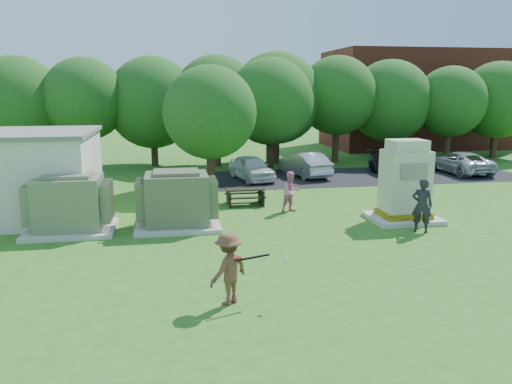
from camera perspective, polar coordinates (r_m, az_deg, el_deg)
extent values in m
plane|color=#2D6619|center=(14.43, 2.72, -8.28)|extent=(120.00, 120.00, 0.00)
cube|color=maroon|center=(45.37, 18.05, 10.03)|extent=(15.00, 8.00, 8.00)
cube|color=#232326|center=(28.95, 10.53, 1.76)|extent=(20.00, 6.00, 0.01)
cube|color=beige|center=(18.72, -20.34, -4.05)|extent=(3.00, 2.40, 0.15)
cube|color=#677251|center=(18.49, -20.55, -1.14)|extent=(2.20, 1.80, 1.80)
cube|color=#677251|center=(18.32, -20.77, 1.78)|extent=(1.60, 1.30, 0.12)
cube|color=#677251|center=(18.77, -24.36, -1.19)|extent=(0.32, 1.50, 1.35)
cube|color=#677251|center=(18.29, -16.65, -0.94)|extent=(0.32, 1.50, 1.35)
cube|color=beige|center=(18.39, -8.92, -3.73)|extent=(3.00, 2.40, 0.15)
cube|color=#586043|center=(18.15, -9.01, -0.76)|extent=(2.20, 1.80, 1.80)
cube|color=#586043|center=(17.97, -9.11, 2.23)|extent=(1.60, 1.30, 0.12)
cube|color=#586043|center=(18.18, -13.02, -0.82)|extent=(0.32, 1.50, 1.35)
cube|color=#586043|center=(18.20, -5.02, -0.54)|extent=(0.32, 1.50, 1.35)
cube|color=beige|center=(19.85, 16.42, -2.88)|extent=(2.53, 2.07, 0.17)
cube|color=yellow|center=(19.80, 16.45, -2.35)|extent=(1.78, 1.44, 0.21)
cube|color=beige|center=(19.54, 16.67, 1.21)|extent=(1.61, 1.26, 2.30)
cube|color=beige|center=(19.35, 16.90, 5.15)|extent=(1.32, 1.03, 0.40)
cube|color=gray|center=(18.88, 17.64, 2.21)|extent=(1.03, 0.05, 0.57)
cube|color=black|center=(21.47, -1.26, 0.31)|extent=(1.64, 0.64, 0.05)
cube|color=black|center=(22.01, -1.45, -0.14)|extent=(1.64, 0.23, 0.05)
cube|color=black|center=(21.04, -1.05, -0.69)|extent=(1.64, 0.23, 0.05)
cube|color=black|center=(21.45, -3.14, -0.64)|extent=(0.07, 1.23, 0.68)
cube|color=black|center=(21.65, 0.61, -0.51)|extent=(0.07, 1.23, 0.68)
imported|color=brown|center=(11.69, -3.15, -8.74)|extent=(1.26, 1.19, 1.71)
imported|color=black|center=(18.25, 18.44, -1.46)|extent=(0.83, 0.73, 1.91)
imported|color=pink|center=(20.22, 4.03, 0.02)|extent=(0.98, 0.88, 1.67)
imported|color=white|center=(27.37, -0.51, 2.79)|extent=(2.38, 4.16, 1.33)
imported|color=#ADADB2|center=(28.63, 5.56, 3.18)|extent=(2.32, 4.38, 1.37)
imported|color=black|center=(29.62, 15.89, 3.08)|extent=(2.11, 4.83, 1.38)
imported|color=silver|center=(31.93, 22.21, 3.16)|extent=(2.29, 4.65, 1.27)
cylinder|color=black|center=(11.60, -0.33, -7.49)|extent=(0.82, 0.34, 0.06)
cylinder|color=maroon|center=(11.51, -2.16, -7.65)|extent=(0.23, 0.13, 0.06)
sphere|color=white|center=(11.62, 3.53, -7.63)|extent=(0.09, 0.09, 0.09)
cylinder|color=#47301E|center=(34.06, -25.15, 4.36)|extent=(0.44, 0.44, 2.40)
sphere|color=#235B1C|center=(33.87, -25.58, 9.19)|extent=(5.60, 5.60, 5.60)
cylinder|color=#47301E|center=(32.62, -18.65, 4.93)|extent=(0.44, 0.44, 2.80)
sphere|color=#235B1C|center=(32.43, -18.99, 10.02)|extent=(5.00, 5.00, 5.00)
cylinder|color=#47301E|center=(33.06, -11.53, 4.96)|extent=(0.44, 0.44, 2.30)
sphere|color=#235B1C|center=(32.86, -11.74, 9.97)|extent=(5.80, 5.80, 5.80)
cylinder|color=#47301E|center=(32.27, -4.45, 5.36)|extent=(0.44, 0.44, 2.70)
sphere|color=#235B1C|center=(32.07, -4.53, 10.64)|extent=(5.40, 5.40, 5.40)
cylinder|color=#47301E|center=(33.47, 2.32, 5.44)|extent=(0.44, 0.44, 2.50)
sphere|color=#235B1C|center=(33.27, 2.37, 10.67)|extent=(6.00, 6.00, 6.00)
cylinder|color=#47301E|center=(34.13, 9.08, 5.77)|extent=(0.44, 0.44, 2.90)
sphere|color=#235B1C|center=(33.95, 9.25, 10.82)|extent=(5.20, 5.20, 5.20)
cylinder|color=#47301E|center=(36.18, 14.80, 5.46)|extent=(0.44, 0.44, 2.40)
sphere|color=#235B1C|center=(36.00, 15.04, 10.02)|extent=(5.60, 5.60, 5.60)
cylinder|color=#47301E|center=(37.23, 21.02, 5.39)|extent=(0.44, 0.44, 2.60)
sphere|color=#235B1C|center=(37.06, 21.34, 9.60)|extent=(4.80, 4.80, 4.80)
cylinder|color=#47301E|center=(39.91, 25.55, 5.33)|extent=(0.44, 0.44, 2.50)
sphere|color=#235B1C|center=(39.74, 25.92, 9.44)|extent=(5.40, 5.40, 5.40)
cylinder|color=#47301E|center=(25.09, -5.17, 3.15)|extent=(0.44, 0.44, 2.40)
sphere|color=#235B1C|center=(24.83, -5.28, 9.05)|extent=(4.60, 4.60, 4.60)
cylinder|color=#47301E|center=(30.54, 1.58, 4.93)|extent=(0.44, 0.44, 2.60)
sphere|color=#235B1C|center=(30.33, 1.61, 10.30)|extent=(5.20, 5.20, 5.20)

